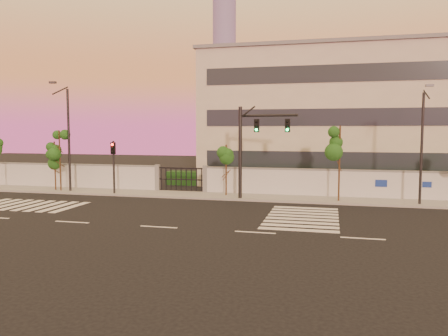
{
  "coord_description": "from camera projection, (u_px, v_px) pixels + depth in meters",
  "views": [
    {
      "loc": [
        8.49,
        -20.57,
        4.96
      ],
      "look_at": [
        1.97,
        6.0,
        2.58
      ],
      "focal_mm": 35.0,
      "sensor_mm": 36.0,
      "label": 1
    }
  ],
  "objects": [
    {
      "name": "ground",
      "position": [
        159.0,
        227.0,
        22.35
      ],
      "size": [
        120.0,
        120.0,
        0.0
      ],
      "primitive_type": "plane",
      "color": "black",
      "rests_on": "ground"
    },
    {
      "name": "sidewalk",
      "position": [
        213.0,
        196.0,
        32.5
      ],
      "size": [
        60.0,
        3.0,
        0.15
      ],
      "primitive_type": "cube",
      "color": "gray",
      "rests_on": "ground"
    },
    {
      "name": "perimeter_wall",
      "position": [
        219.0,
        180.0,
        33.84
      ],
      "size": [
        60.0,
        0.36,
        2.2
      ],
      "color": "#BABDC2",
      "rests_on": "ground"
    },
    {
      "name": "hedge_row",
      "position": [
        240.0,
        180.0,
        36.26
      ],
      "size": [
        41.0,
        4.25,
        1.8
      ],
      "color": "#0F3315",
      "rests_on": "ground"
    },
    {
      "name": "institutional_building",
      "position": [
        337.0,
        117.0,
        40.95
      ],
      "size": [
        24.4,
        12.4,
        12.25
      ],
      "color": "#BCB29F",
      "rests_on": "ground"
    },
    {
      "name": "distant_skyscraper",
      "position": [
        224.0,
        48.0,
        303.31
      ],
      "size": [
        16.0,
        16.0,
        118.0
      ],
      "color": "slate",
      "rests_on": "ground"
    },
    {
      "name": "road_markings",
      "position": [
        158.0,
        212.0,
        26.36
      ],
      "size": [
        57.0,
        7.62,
        0.02
      ],
      "color": "silver",
      "rests_on": "ground"
    },
    {
      "name": "street_tree_b",
      "position": [
        55.0,
        155.0,
        34.98
      ],
      "size": [
        1.41,
        1.12,
        4.05
      ],
      "color": "#382314",
      "rests_on": "ground"
    },
    {
      "name": "street_tree_c",
      "position": [
        60.0,
        147.0,
        34.59
      ],
      "size": [
        1.36,
        1.08,
        4.95
      ],
      "color": "#382314",
      "rests_on": "ground"
    },
    {
      "name": "street_tree_d",
      "position": [
        226.0,
        159.0,
        32.11
      ],
      "size": [
        1.42,
        1.13,
        3.87
      ],
      "color": "#382314",
      "rests_on": "ground"
    },
    {
      "name": "street_tree_e",
      "position": [
        340.0,
        146.0,
        29.47
      ],
      "size": [
        1.51,
        1.2,
        5.27
      ],
      "color": "#382314",
      "rests_on": "ground"
    },
    {
      "name": "traffic_signal_main",
      "position": [
        252.0,
        141.0,
        30.42
      ],
      "size": [
        4.15,
        0.92,
        6.6
      ],
      "rotation": [
        0.0,
        0.0,
        -0.19
      ],
      "color": "black",
      "rests_on": "ground"
    },
    {
      "name": "traffic_signal_secondary",
      "position": [
        114.0,
        161.0,
        33.09
      ],
      "size": [
        0.32,
        0.33,
        4.14
      ],
      "rotation": [
        0.0,
        0.0,
        0.05
      ],
      "color": "black",
      "rests_on": "ground"
    },
    {
      "name": "streetlight_west",
      "position": [
        67.0,
        134.0,
        34.17
      ],
      "size": [
        0.51,
        2.06,
        8.55
      ],
      "color": "black",
      "rests_on": "ground"
    },
    {
      "name": "streetlight_east",
      "position": [
        422.0,
        142.0,
        27.99
      ],
      "size": [
        0.46,
        1.85,
        7.71
      ],
      "color": "black",
      "rests_on": "ground"
    }
  ]
}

